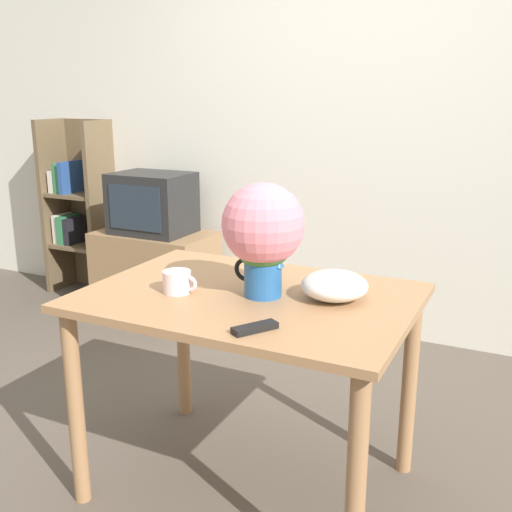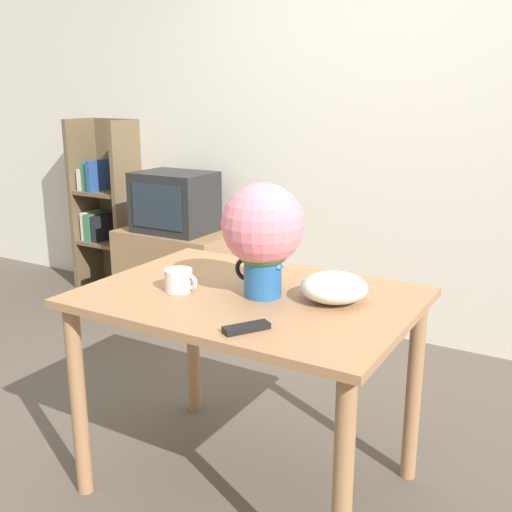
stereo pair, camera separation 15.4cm
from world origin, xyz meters
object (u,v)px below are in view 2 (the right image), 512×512
object	(u,v)px
flower_vase	(263,232)
tv_set	(175,202)
coffee_mug	(179,280)
white_bowl	(334,287)

from	to	relation	value
flower_vase	tv_set	bearing A→B (deg)	136.69
flower_vase	coffee_mug	size ratio (longest dim) A/B	3.01
flower_vase	tv_set	distance (m)	2.03
white_bowl	flower_vase	bearing A→B (deg)	-162.59
coffee_mug	white_bowl	bearing A→B (deg)	18.58
white_bowl	tv_set	size ratio (longest dim) A/B	0.47
tv_set	white_bowl	bearing A→B (deg)	-37.42
white_bowl	tv_set	bearing A→B (deg)	142.58
flower_vase	tv_set	world-z (taller)	flower_vase
coffee_mug	tv_set	size ratio (longest dim) A/B	0.27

